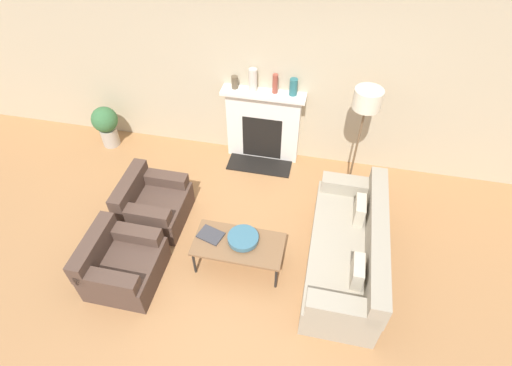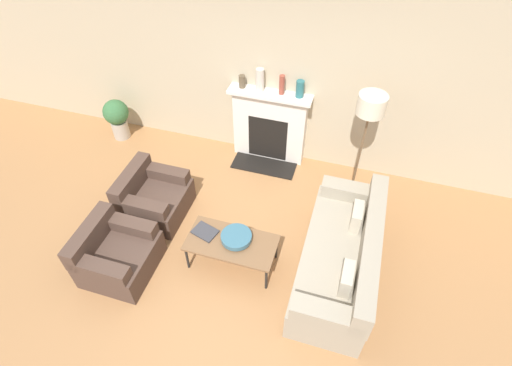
{
  "view_description": "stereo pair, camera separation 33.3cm",
  "coord_description": "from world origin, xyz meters",
  "px_view_note": "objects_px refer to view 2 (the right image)",
  "views": [
    {
      "loc": [
        0.88,
        -2.52,
        4.33
      ],
      "look_at": [
        0.08,
        1.25,
        0.45
      ],
      "focal_mm": 28.0,
      "sensor_mm": 36.0,
      "label": 1
    },
    {
      "loc": [
        1.2,
        -2.44,
        4.33
      ],
      "look_at": [
        0.08,
        1.25,
        0.45
      ],
      "focal_mm": 28.0,
      "sensor_mm": 36.0,
      "label": 2
    }
  ],
  "objects_px": {
    "armchair_near": "(116,254)",
    "floor_lamp": "(370,113)",
    "coffee_table": "(232,244)",
    "mantel_vase_center_left": "(260,80)",
    "armchair_far": "(153,198)",
    "mantel_vase_center_right": "(282,85)",
    "bowl": "(236,237)",
    "potted_plant": "(117,116)",
    "mantel_vase_left": "(242,81)",
    "fireplace": "(269,127)",
    "couch": "(342,257)",
    "mantel_vase_right": "(300,89)",
    "book": "(205,232)"
  },
  "relations": [
    {
      "from": "bowl",
      "to": "armchair_far",
      "type": "bearing_deg",
      "value": 161.98
    },
    {
      "from": "coffee_table",
      "to": "mantel_vase_center_left",
      "type": "xyz_separation_m",
      "value": [
        -0.28,
        2.14,
        0.97
      ]
    },
    {
      "from": "mantel_vase_center_right",
      "to": "potted_plant",
      "type": "distance_m",
      "value": 2.88
    },
    {
      "from": "armchair_far",
      "to": "fireplace",
      "type": "bearing_deg",
      "value": -36.57
    },
    {
      "from": "potted_plant",
      "to": "armchair_near",
      "type": "bearing_deg",
      "value": -60.26
    },
    {
      "from": "fireplace",
      "to": "potted_plant",
      "type": "height_order",
      "value": "fireplace"
    },
    {
      "from": "armchair_near",
      "to": "mantel_vase_center_right",
      "type": "distance_m",
      "value": 3.14
    },
    {
      "from": "mantel_vase_left",
      "to": "mantel_vase_right",
      "type": "height_order",
      "value": "mantel_vase_right"
    },
    {
      "from": "armchair_far",
      "to": "potted_plant",
      "type": "xyz_separation_m",
      "value": [
        -1.35,
        1.38,
        0.15
      ]
    },
    {
      "from": "bowl",
      "to": "floor_lamp",
      "type": "height_order",
      "value": "floor_lamp"
    },
    {
      "from": "armchair_far",
      "to": "mantel_vase_center_right",
      "type": "height_order",
      "value": "mantel_vase_center_right"
    },
    {
      "from": "mantel_vase_center_right",
      "to": "mantel_vase_right",
      "type": "xyz_separation_m",
      "value": [
        0.26,
        0.0,
        -0.02
      ]
    },
    {
      "from": "floor_lamp",
      "to": "potted_plant",
      "type": "height_order",
      "value": "floor_lamp"
    },
    {
      "from": "potted_plant",
      "to": "mantel_vase_left",
      "type": "bearing_deg",
      "value": 7.1
    },
    {
      "from": "fireplace",
      "to": "couch",
      "type": "height_order",
      "value": "fireplace"
    },
    {
      "from": "armchair_near",
      "to": "book",
      "type": "bearing_deg",
      "value": -61.63
    },
    {
      "from": "mantel_vase_left",
      "to": "coffee_table",
      "type": "bearing_deg",
      "value": -75.57
    },
    {
      "from": "couch",
      "to": "potted_plant",
      "type": "relative_size",
      "value": 2.84
    },
    {
      "from": "fireplace",
      "to": "mantel_vase_center_left",
      "type": "bearing_deg",
      "value": 175.02
    },
    {
      "from": "floor_lamp",
      "to": "mantel_vase_left",
      "type": "relative_size",
      "value": 9.02
    },
    {
      "from": "couch",
      "to": "mantel_vase_left",
      "type": "bearing_deg",
      "value": -135.55
    },
    {
      "from": "bowl",
      "to": "floor_lamp",
      "type": "distance_m",
      "value": 2.24
    },
    {
      "from": "coffee_table",
      "to": "floor_lamp",
      "type": "bearing_deg",
      "value": 52.23
    },
    {
      "from": "floor_lamp",
      "to": "mantel_vase_left",
      "type": "xyz_separation_m",
      "value": [
        -1.83,
        0.49,
        -0.15
      ]
    },
    {
      "from": "coffee_table",
      "to": "mantel_vase_center_right",
      "type": "distance_m",
      "value": 2.34
    },
    {
      "from": "mantel_vase_left",
      "to": "mantel_vase_right",
      "type": "xyz_separation_m",
      "value": [
        0.85,
        0.0,
        0.03
      ]
    },
    {
      "from": "armchair_near",
      "to": "mantel_vase_right",
      "type": "relative_size",
      "value": 3.39
    },
    {
      "from": "book",
      "to": "mantel_vase_center_left",
      "type": "relative_size",
      "value": 1.02
    },
    {
      "from": "mantel_vase_center_right",
      "to": "potted_plant",
      "type": "relative_size",
      "value": 0.4
    },
    {
      "from": "coffee_table",
      "to": "couch",
      "type": "bearing_deg",
      "value": 10.35
    },
    {
      "from": "armchair_far",
      "to": "bowl",
      "type": "height_order",
      "value": "armchair_far"
    },
    {
      "from": "book",
      "to": "floor_lamp",
      "type": "bearing_deg",
      "value": 60.96
    },
    {
      "from": "fireplace",
      "to": "mantel_vase_center_right",
      "type": "xyz_separation_m",
      "value": [
        0.16,
        0.01,
        0.76
      ]
    },
    {
      "from": "bowl",
      "to": "mantel_vase_center_right",
      "type": "bearing_deg",
      "value": 90.22
    },
    {
      "from": "armchair_far",
      "to": "coffee_table",
      "type": "relative_size",
      "value": 0.77
    },
    {
      "from": "mantel_vase_center_left",
      "to": "potted_plant",
      "type": "height_order",
      "value": "mantel_vase_center_left"
    },
    {
      "from": "fireplace",
      "to": "mantel_vase_right",
      "type": "height_order",
      "value": "mantel_vase_right"
    },
    {
      "from": "mantel_vase_center_right",
      "to": "mantel_vase_right",
      "type": "distance_m",
      "value": 0.26
    },
    {
      "from": "mantel_vase_left",
      "to": "mantel_vase_center_left",
      "type": "xyz_separation_m",
      "value": [
        0.27,
        0.0,
        0.07
      ]
    },
    {
      "from": "mantel_vase_right",
      "to": "potted_plant",
      "type": "bearing_deg",
      "value": -174.92
    },
    {
      "from": "mantel_vase_right",
      "to": "fireplace",
      "type": "bearing_deg",
      "value": -178.09
    },
    {
      "from": "bowl",
      "to": "book",
      "type": "xyz_separation_m",
      "value": [
        -0.41,
        -0.01,
        -0.04
      ]
    },
    {
      "from": "armchair_near",
      "to": "mantel_vase_left",
      "type": "height_order",
      "value": "mantel_vase_left"
    },
    {
      "from": "armchair_far",
      "to": "mantel_vase_center_right",
      "type": "distance_m",
      "value": 2.39
    },
    {
      "from": "floor_lamp",
      "to": "mantel_vase_center_right",
      "type": "relative_size",
      "value": 5.91
    },
    {
      "from": "mantel_vase_center_left",
      "to": "mantel_vase_right",
      "type": "height_order",
      "value": "mantel_vase_center_left"
    },
    {
      "from": "couch",
      "to": "mantel_vase_center_right",
      "type": "distance_m",
      "value": 2.5
    },
    {
      "from": "mantel_vase_center_left",
      "to": "mantel_vase_center_right",
      "type": "bearing_deg",
      "value": 0.0
    },
    {
      "from": "coffee_table",
      "to": "potted_plant",
      "type": "xyz_separation_m",
      "value": [
        -2.67,
        1.88,
        0.03
      ]
    },
    {
      "from": "armchair_near",
      "to": "floor_lamp",
      "type": "height_order",
      "value": "floor_lamp"
    }
  ]
}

